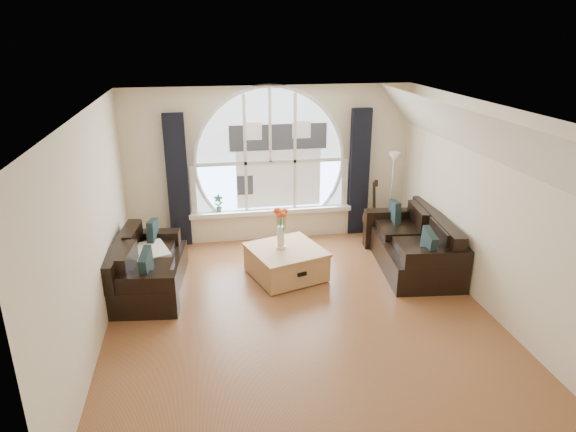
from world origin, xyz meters
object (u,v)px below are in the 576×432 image
object	(u,v)px
floor_lamp	(391,197)
guitar	(373,206)
sofa_right	(412,244)
potted_plant	(219,203)
vase_flowers	(281,224)
coffee_chest	(286,261)
sofa_left	(148,264)

from	to	relation	value
floor_lamp	guitar	distance (m)	0.47
guitar	sofa_right	bearing A→B (deg)	-81.71
floor_lamp	potted_plant	world-z (taller)	floor_lamp
floor_lamp	guitar	size ratio (longest dim) A/B	1.51
sofa_right	vase_flowers	world-z (taller)	vase_flowers
guitar	potted_plant	world-z (taller)	guitar
floor_lamp	coffee_chest	bearing A→B (deg)	-151.27
potted_plant	guitar	bearing A→B (deg)	-2.41
coffee_chest	vase_flowers	distance (m)	0.61
vase_flowers	guitar	bearing A→B (deg)	36.16
coffee_chest	sofa_right	bearing A→B (deg)	-18.28
sofa_right	guitar	xyz separation A→B (m)	(-0.15, 1.48, 0.13)
sofa_right	sofa_left	bearing A→B (deg)	-173.45
floor_lamp	potted_plant	size ratio (longest dim) A/B	5.06
guitar	sofa_left	bearing A→B (deg)	-156.28
floor_lamp	guitar	world-z (taller)	floor_lamp
sofa_left	vase_flowers	world-z (taller)	vase_flowers
floor_lamp	vase_flowers	bearing A→B (deg)	-152.99
sofa_left	potted_plant	bearing A→B (deg)	62.82
sofa_left	potted_plant	xyz separation A→B (m)	(1.10, 1.63, 0.31)
coffee_chest	floor_lamp	distance (m)	2.43
potted_plant	sofa_left	bearing A→B (deg)	-124.02
sofa_left	sofa_right	world-z (taller)	sofa_right
sofa_right	coffee_chest	size ratio (longest dim) A/B	1.89
vase_flowers	floor_lamp	world-z (taller)	floor_lamp
floor_lamp	guitar	xyz separation A→B (m)	(-0.22, 0.32, -0.27)
sofa_left	sofa_right	size ratio (longest dim) A/B	0.91
sofa_right	floor_lamp	distance (m)	1.23
sofa_right	potted_plant	distance (m)	3.36
floor_lamp	sofa_left	bearing A→B (deg)	-163.75
vase_flowers	potted_plant	xyz separation A→B (m)	(-0.86, 1.53, -0.14)
sofa_left	coffee_chest	bearing A→B (deg)	8.50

